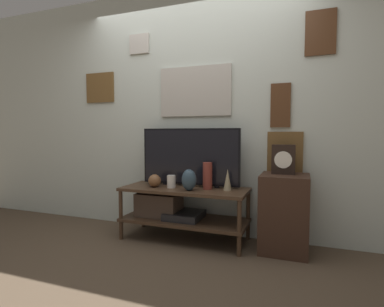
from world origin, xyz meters
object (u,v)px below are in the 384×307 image
at_px(television, 190,157).
at_px(vase_urn_stoneware, 189,180).
at_px(candle_jar, 171,181).
at_px(vase_tall_ceramic, 208,176).
at_px(mantel_clock, 283,159).
at_px(vase_slim_bronze, 228,180).
at_px(vase_round_glass, 155,181).

xyz_separation_m(television, vase_urn_stoneware, (0.08, -0.23, -0.21)).
bearing_deg(candle_jar, vase_tall_ceramic, 8.60).
height_order(candle_jar, mantel_clock, mantel_clock).
distance_m(television, vase_slim_bronze, 0.48).
xyz_separation_m(television, vase_tall_ceramic, (0.22, -0.09, -0.18)).
bearing_deg(television, vase_round_glass, -151.99).
bearing_deg(television, mantel_clock, -1.55).
relative_size(vase_urn_stoneware, mantel_clock, 0.76).
height_order(vase_tall_ceramic, vase_urn_stoneware, vase_tall_ceramic).
bearing_deg(vase_slim_bronze, candle_jar, -173.69).
bearing_deg(vase_urn_stoneware, television, 108.56).
distance_m(vase_slim_bronze, vase_urn_stoneware, 0.38).
relative_size(vase_round_glass, candle_jar, 1.03).
height_order(television, vase_tall_ceramic, television).
bearing_deg(vase_slim_bronze, television, 168.58).
relative_size(television, vase_urn_stoneware, 5.12).
distance_m(vase_urn_stoneware, candle_jar, 0.24).
relative_size(television, candle_jar, 8.34).
bearing_deg(candle_jar, vase_round_glass, -172.38).
xyz_separation_m(vase_slim_bronze, vase_urn_stoneware, (-0.35, -0.14, 0.00)).
distance_m(vase_slim_bronze, mantel_clock, 0.56).
height_order(television, candle_jar, television).
xyz_separation_m(television, mantel_clock, (0.94, -0.03, 0.00)).
relative_size(television, vase_tall_ceramic, 3.97).
height_order(television, vase_round_glass, television).
distance_m(vase_urn_stoneware, vase_round_glass, 0.41).
bearing_deg(vase_slim_bronze, vase_tall_ceramic, -177.93).
bearing_deg(mantel_clock, vase_urn_stoneware, -166.84).
relative_size(television, vase_round_glass, 8.10).
xyz_separation_m(television, candle_jar, (-0.15, -0.15, -0.25)).
bearing_deg(vase_tall_ceramic, vase_slim_bronze, 2.07).
distance_m(vase_slim_bronze, candle_jar, 0.58).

